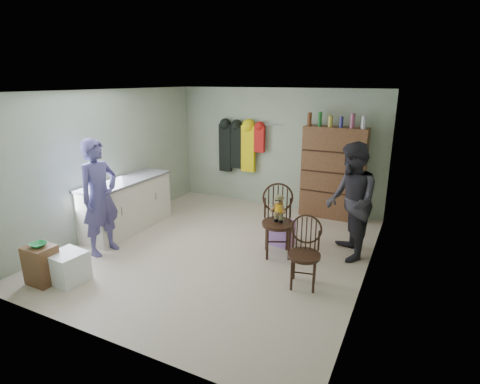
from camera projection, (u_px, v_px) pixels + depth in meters
The scene contains 13 objects.
ground_plane at pixel (221, 249), 6.12m from camera, with size 5.00×5.00×0.00m, color beige.
room_walls at pixel (235, 148), 6.12m from camera, with size 5.00×5.00×5.00m.
counter at pixel (127, 205), 6.81m from camera, with size 0.64×1.86×0.94m.
stool at pixel (42, 265), 5.03m from camera, with size 0.37×0.32×0.53m, color brown.
bowl at pixel (38, 245), 4.95m from camera, with size 0.21×0.21×0.05m, color green.
plastic_tub at pixel (68, 267), 5.08m from camera, with size 0.44×0.42×0.42m, color white.
chair_front at pixel (278, 215), 5.78m from camera, with size 0.66×0.66×1.13m.
chair_far at pixel (305, 249), 4.93m from camera, with size 0.50×0.50×0.96m.
striped_bag at pixel (281, 232), 6.25m from camera, with size 0.40×0.31×0.42m, color pink.
person_left at pixel (100, 197), 5.77m from camera, with size 0.67×0.44×1.82m, color #4B4681.
person_right at pixel (351, 202), 5.61m from camera, with size 0.87×0.68×1.80m, color #2D2B33.
dresser at pixel (333, 173), 7.31m from camera, with size 1.20×0.39×2.07m.
coat_rack at pixel (240, 147), 8.15m from camera, with size 1.42×0.12×1.09m.
Camera 1 is at (2.74, -4.88, 2.66)m, focal length 28.00 mm.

